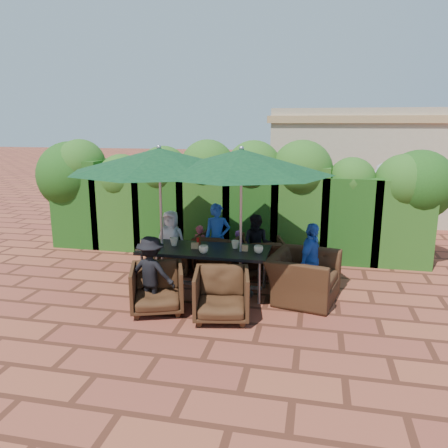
% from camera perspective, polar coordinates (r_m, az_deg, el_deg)
% --- Properties ---
extents(ground, '(80.00, 80.00, 0.00)m').
position_cam_1_polar(ground, '(7.60, -2.61, -8.61)').
color(ground, brown).
rests_on(ground, ground).
extents(dining_table, '(2.16, 0.90, 0.75)m').
position_cam_1_polar(dining_table, '(7.35, -2.58, -3.80)').
color(dining_table, black).
rests_on(dining_table, ground).
extents(umbrella_left, '(2.97, 2.97, 2.46)m').
position_cam_1_polar(umbrella_left, '(7.28, -8.45, 8.28)').
color(umbrella_left, gray).
rests_on(umbrella_left, ground).
extents(umbrella_right, '(2.90, 2.90, 2.46)m').
position_cam_1_polar(umbrella_right, '(6.89, 2.28, 8.15)').
color(umbrella_right, gray).
rests_on(umbrella_right, ground).
extents(chair_far_left, '(0.75, 0.71, 0.70)m').
position_cam_1_polar(chair_far_left, '(8.50, -5.97, -3.79)').
color(chair_far_left, black).
rests_on(chair_far_left, ground).
extents(chair_far_mid, '(0.88, 0.84, 0.83)m').
position_cam_1_polar(chair_far_mid, '(8.36, -0.68, -3.57)').
color(chair_far_mid, black).
rests_on(chair_far_mid, ground).
extents(chair_far_right, '(0.90, 0.87, 0.76)m').
position_cam_1_polar(chair_far_right, '(8.27, 5.12, -4.03)').
color(chair_far_right, black).
rests_on(chair_far_right, ground).
extents(chair_near_left, '(0.97, 0.94, 0.80)m').
position_cam_1_polar(chair_near_left, '(6.74, -8.72, -8.00)').
color(chair_near_left, black).
rests_on(chair_near_left, ground).
extents(chair_near_right, '(0.91, 0.87, 0.81)m').
position_cam_1_polar(chair_near_right, '(6.41, -0.32, -8.91)').
color(chair_near_right, black).
rests_on(chair_near_right, ground).
extents(chair_end_right, '(0.98, 1.29, 1.01)m').
position_cam_1_polar(chair_end_right, '(7.17, 10.37, -5.85)').
color(chair_end_right, black).
rests_on(chair_end_right, ground).
extents(adult_far_left, '(0.60, 0.37, 1.18)m').
position_cam_1_polar(adult_far_left, '(8.46, -6.93, -2.20)').
color(adult_far_left, silver).
rests_on(adult_far_left, ground).
extents(adult_far_mid, '(0.58, 0.53, 1.34)m').
position_cam_1_polar(adult_far_mid, '(8.24, -0.87, -1.95)').
color(adult_far_mid, blue).
rests_on(adult_far_mid, ground).
extents(adult_far_right, '(0.58, 0.39, 1.16)m').
position_cam_1_polar(adult_far_right, '(8.18, 4.32, -2.76)').
color(adult_far_right, black).
rests_on(adult_far_right, ground).
extents(adult_near_left, '(0.77, 0.41, 1.15)m').
position_cam_1_polar(adult_near_left, '(6.76, -9.48, -6.36)').
color(adult_near_left, black).
rests_on(adult_near_left, ground).
extents(adult_end_right, '(0.59, 0.82, 1.25)m').
position_cam_1_polar(adult_end_right, '(7.20, 11.24, -4.79)').
color(adult_end_right, blue).
rests_on(adult_end_right, ground).
extents(child_left, '(0.38, 0.34, 0.88)m').
position_cam_1_polar(child_left, '(8.47, -3.20, -3.15)').
color(child_left, '#D94C5F').
rests_on(child_left, ground).
extents(child_right, '(0.31, 0.26, 0.81)m').
position_cam_1_polar(child_right, '(8.38, 1.93, -3.59)').
color(child_right, '#8D4392').
rests_on(child_right, ground).
extents(pedestrian_a, '(1.63, 0.65, 1.71)m').
position_cam_1_polar(pedestrian_a, '(11.34, 11.87, 2.89)').
color(pedestrian_a, '#238024').
rests_on(pedestrian_a, ground).
extents(pedestrian_b, '(0.98, 0.67, 1.92)m').
position_cam_1_polar(pedestrian_b, '(11.49, 15.18, 3.37)').
color(pedestrian_b, '#D94C5F').
rests_on(pedestrian_b, ground).
extents(pedestrian_c, '(1.29, 1.14, 1.87)m').
position_cam_1_polar(pedestrian_c, '(11.35, 20.10, 2.77)').
color(pedestrian_c, '#919199').
rests_on(pedestrian_c, ground).
extents(cup_a, '(0.18, 0.18, 0.14)m').
position_cam_1_polar(cup_a, '(7.51, -10.21, -2.47)').
color(cup_a, beige).
rests_on(cup_a, dining_table).
extents(cup_b, '(0.15, 0.15, 0.14)m').
position_cam_1_polar(cup_b, '(7.53, -6.55, -2.30)').
color(cup_b, beige).
rests_on(cup_b, dining_table).
extents(cup_c, '(0.16, 0.16, 0.13)m').
position_cam_1_polar(cup_c, '(7.07, -2.69, -3.32)').
color(cup_c, beige).
rests_on(cup_c, dining_table).
extents(cup_d, '(0.14, 0.14, 0.13)m').
position_cam_1_polar(cup_d, '(7.33, 1.47, -2.69)').
color(cup_d, beige).
rests_on(cup_d, dining_table).
extents(cup_e, '(0.16, 0.16, 0.12)m').
position_cam_1_polar(cup_e, '(7.08, 4.52, -3.32)').
color(cup_e, beige).
rests_on(cup_e, dining_table).
extents(ketchup_bottle, '(0.04, 0.04, 0.17)m').
position_cam_1_polar(ketchup_bottle, '(7.38, -3.42, -2.44)').
color(ketchup_bottle, '#B20C0A').
rests_on(ketchup_bottle, dining_table).
extents(sauce_bottle, '(0.04, 0.04, 0.17)m').
position_cam_1_polar(sauce_bottle, '(7.46, -3.21, -2.25)').
color(sauce_bottle, '#4C230C').
rests_on(sauce_bottle, dining_table).
extents(serving_tray, '(0.35, 0.25, 0.02)m').
position_cam_1_polar(serving_tray, '(7.40, -9.93, -3.18)').
color(serving_tray, '#A4794F').
rests_on(serving_tray, dining_table).
extents(number_block_left, '(0.12, 0.06, 0.10)m').
position_cam_1_polar(number_block_left, '(7.33, -3.82, -2.84)').
color(number_block_left, tan).
rests_on(number_block_left, dining_table).
extents(number_block_right, '(0.12, 0.06, 0.10)m').
position_cam_1_polar(number_block_right, '(7.19, 2.67, -3.15)').
color(number_block_right, tan).
rests_on(number_block_right, dining_table).
extents(hedge_wall, '(9.10, 1.60, 2.48)m').
position_cam_1_polar(hedge_wall, '(9.47, -0.08, 4.24)').
color(hedge_wall, '#1A3C10').
rests_on(hedge_wall, ground).
extents(building, '(6.20, 3.08, 3.20)m').
position_cam_1_polar(building, '(13.98, 19.12, 7.43)').
color(building, tan).
rests_on(building, ground).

